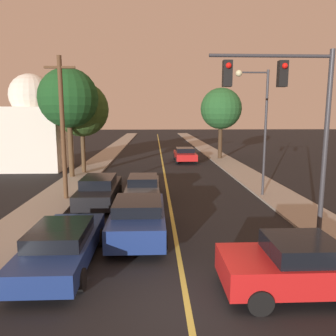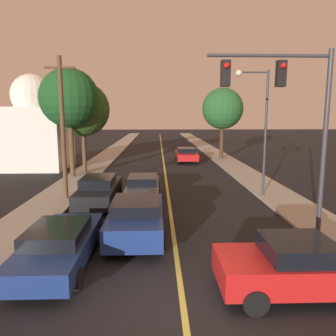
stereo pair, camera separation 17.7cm
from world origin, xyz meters
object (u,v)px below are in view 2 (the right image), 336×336
object	(u,v)px
car_near_lane_second	(143,187)
tree_right_near	(222,109)
car_far_oncoming	(186,154)
tree_left_far	(69,98)
domed_building_left	(35,128)
car_outer_lane_second	(99,190)
streetlamp_right	(259,116)
car_outer_lane_front	(60,244)
utility_pole_left	(63,126)
car_crossing_right	(292,266)
traffic_signal_mast	(290,107)
car_near_lane_front	(137,217)
tree_left_near	(83,109)

from	to	relation	value
car_near_lane_second	tree_right_near	distance (m)	18.85
car_near_lane_second	car_far_oncoming	distance (m)	15.42
tree_left_far	domed_building_left	size ratio (longest dim) A/B	0.97
tree_left_far	tree_right_near	size ratio (longest dim) A/B	1.08
car_outer_lane_second	domed_building_left	world-z (taller)	domed_building_left
streetlamp_right	car_outer_lane_second	bearing A→B (deg)	-170.80
domed_building_left	car_outer_lane_front	bearing A→B (deg)	-68.45
utility_pole_left	domed_building_left	distance (m)	12.60
car_outer_lane_second	domed_building_left	xyz separation A→B (m)	(-7.65, 12.30, 2.72)
car_far_oncoming	streetlamp_right	distance (m)	15.25
car_crossing_right	traffic_signal_mast	distance (m)	5.83
traffic_signal_mast	utility_pole_left	distance (m)	11.63
car_outer_lane_front	car_crossing_right	distance (m)	6.82
streetlamp_right	car_far_oncoming	bearing A→B (deg)	100.62
car_crossing_right	streetlamp_right	world-z (taller)	streetlamp_right
car_near_lane_second	traffic_signal_mast	bearing A→B (deg)	-47.11
car_crossing_right	car_near_lane_second	bearing A→B (deg)	23.71
car_far_oncoming	streetlamp_right	world-z (taller)	streetlamp_right
tree_right_near	car_near_lane_second	bearing A→B (deg)	-114.59
car_near_lane_front	utility_pole_left	size ratio (longest dim) A/B	0.64
car_outer_lane_second	tree_left_far	xyz separation A→B (m)	(-3.32, 7.62, 5.06)
car_near_lane_front	tree_left_far	xyz separation A→B (m)	(-5.56, 12.36, 5.04)
car_near_lane_front	tree_left_near	distance (m)	15.71
car_outer_lane_front	tree_left_near	xyz separation A→B (m)	(-2.82, 16.58, 4.39)
streetlamp_right	domed_building_left	bearing A→B (deg)	146.30
streetlamp_right	domed_building_left	world-z (taller)	domed_building_left
traffic_signal_mast	car_outer_lane_second	bearing A→B (deg)	147.09
tree_left_near	car_far_oncoming	bearing A→B (deg)	36.04
car_near_lane_second	tree_right_near	xyz separation A→B (m)	(7.61, 16.63, 4.56)
car_crossing_right	tree_right_near	distance (m)	27.07
tree_left_far	tree_right_near	distance (m)	16.52
car_near_lane_front	traffic_signal_mast	xyz separation A→B (m)	(5.58, -0.33, 4.15)
car_near_lane_front	domed_building_left	xyz separation A→B (m)	(-9.89, 17.04, 2.70)
streetlamp_right	domed_building_left	distance (m)	19.67
car_near_lane_front	car_crossing_right	world-z (taller)	car_near_lane_front
car_near_lane_front	car_far_oncoming	bearing A→B (deg)	79.77
car_near_lane_front	car_outer_lane_front	bearing A→B (deg)	-133.87
car_outer_lane_front	traffic_signal_mast	size ratio (longest dim) A/B	0.72
car_crossing_right	domed_building_left	distance (m)	25.68
tree_right_near	utility_pole_left	bearing A→B (deg)	-125.70
car_far_oncoming	tree_right_near	distance (m)	6.22
utility_pole_left	car_near_lane_front	bearing A→B (deg)	-53.49
car_outer_lane_second	utility_pole_left	distance (m)	3.99
car_near_lane_front	utility_pole_left	distance (m)	7.89
car_far_oncoming	car_crossing_right	size ratio (longest dim) A/B	1.25
car_outer_lane_front	tree_left_far	bearing A→B (deg)	102.73
streetlamp_right	tree_right_near	world-z (taller)	tree_right_near
car_near_lane_second	domed_building_left	world-z (taller)	domed_building_left
domed_building_left	car_near_lane_second	bearing A→B (deg)	-48.94
tree_left_near	tree_left_far	bearing A→B (deg)	-104.73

